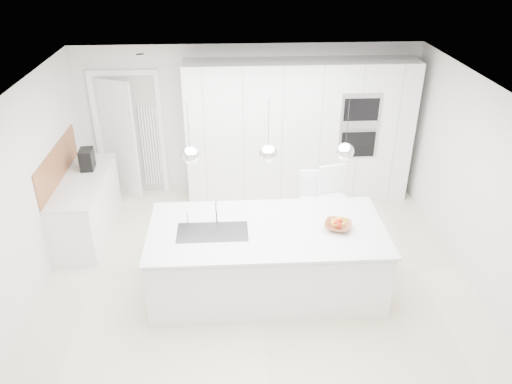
{
  "coord_description": "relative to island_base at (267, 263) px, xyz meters",
  "views": [
    {
      "loc": [
        -0.32,
        -5.28,
        4.12
      ],
      "look_at": [
        0.0,
        0.3,
        1.1
      ],
      "focal_mm": 35.0,
      "sensor_mm": 36.0,
      "label": 1
    }
  ],
  "objects": [
    {
      "name": "floor",
      "position": [
        -0.1,
        0.3,
        -0.43
      ],
      "size": [
        5.5,
        5.5,
        0.0
      ],
      "primitive_type": "plane",
      "color": "beige",
      "rests_on": "ground"
    },
    {
      "name": "wall_back",
      "position": [
        -0.1,
        2.8,
        0.82
      ],
      "size": [
        5.5,
        0.0,
        5.5
      ],
      "primitive_type": "plane",
      "rotation": [
        1.57,
        0.0,
        0.0
      ],
      "color": "silver",
      "rests_on": "ground"
    },
    {
      "name": "wall_left",
      "position": [
        -2.85,
        0.3,
        0.82
      ],
      "size": [
        0.0,
        5.0,
        5.0
      ],
      "primitive_type": "plane",
      "rotation": [
        1.57,
        0.0,
        1.57
      ],
      "color": "silver",
      "rests_on": "ground"
    },
    {
      "name": "ceiling",
      "position": [
        -0.1,
        0.3,
        2.07
      ],
      "size": [
        5.5,
        5.5,
        0.0
      ],
      "primitive_type": "plane",
      "rotation": [
        3.14,
        0.0,
        0.0
      ],
      "color": "white",
      "rests_on": "wall_back"
    },
    {
      "name": "tall_cabinets",
      "position": [
        0.7,
        2.5,
        0.72
      ],
      "size": [
        3.6,
        0.6,
        2.3
      ],
      "primitive_type": "cube",
      "color": "white",
      "rests_on": "floor"
    },
    {
      "name": "oven_stack",
      "position": [
        1.6,
        2.19,
        0.92
      ],
      "size": [
        0.62,
        0.04,
        1.05
      ],
      "primitive_type": null,
      "color": "#A5A5A8",
      "rests_on": "tall_cabinets"
    },
    {
      "name": "doorway_frame",
      "position": [
        -2.05,
        2.77,
        0.59
      ],
      "size": [
        1.11,
        0.08,
        2.13
      ],
      "primitive_type": null,
      "color": "white",
      "rests_on": "floor"
    },
    {
      "name": "hallway_door",
      "position": [
        -2.3,
        2.72,
        0.57
      ],
      "size": [
        0.76,
        0.38,
        2.0
      ],
      "primitive_type": "cube",
      "rotation": [
        0.0,
        0.0,
        -0.44
      ],
      "color": "white",
      "rests_on": "floor"
    },
    {
      "name": "radiator",
      "position": [
        -1.73,
        2.76,
        0.42
      ],
      "size": [
        0.32,
        0.04,
        1.4
      ],
      "primitive_type": null,
      "color": "white",
      "rests_on": "floor"
    },
    {
      "name": "left_base_cabinets",
      "position": [
        -2.55,
        1.5,
        0.0
      ],
      "size": [
        0.6,
        1.8,
        0.86
      ],
      "primitive_type": "cube",
      "color": "white",
      "rests_on": "floor"
    },
    {
      "name": "left_worktop",
      "position": [
        -2.55,
        1.5,
        0.45
      ],
      "size": [
        0.62,
        1.82,
        0.04
      ],
      "primitive_type": "cube",
      "color": "silver",
      "rests_on": "left_base_cabinets"
    },
    {
      "name": "oak_backsplash",
      "position": [
        -2.84,
        1.5,
        0.72
      ],
      "size": [
        0.02,
        1.8,
        0.5
      ],
      "primitive_type": "cube",
      "color": "#9B5C35",
      "rests_on": "wall_left"
    },
    {
      "name": "island_base",
      "position": [
        0.0,
        0.0,
        0.0
      ],
      "size": [
        2.8,
        1.2,
        0.86
      ],
      "primitive_type": "cube",
      "color": "white",
      "rests_on": "floor"
    },
    {
      "name": "island_worktop",
      "position": [
        0.0,
        0.05,
        0.45
      ],
      "size": [
        2.84,
        1.4,
        0.04
      ],
      "primitive_type": "cube",
      "color": "silver",
      "rests_on": "island_base"
    },
    {
      "name": "island_sink",
      "position": [
        -0.65,
        -0.0,
        0.39
      ],
      "size": [
        0.84,
        0.44,
        0.18
      ],
      "primitive_type": null,
      "color": "#3F3F42",
      "rests_on": "island_worktop"
    },
    {
      "name": "island_tap",
      "position": [
        -0.6,
        0.2,
        0.62
      ],
      "size": [
        0.02,
        0.02,
        0.3
      ],
      "primitive_type": "cylinder",
      "color": "white",
      "rests_on": "island_worktop"
    },
    {
      "name": "pendant_left",
      "position": [
        -0.85,
        -0.0,
        1.47
      ],
      "size": [
        0.2,
        0.2,
        0.2
      ],
      "primitive_type": "sphere",
      "color": "white",
      "rests_on": "ceiling"
    },
    {
      "name": "pendant_mid",
      "position": [
        -0.0,
        -0.0,
        1.47
      ],
      "size": [
        0.2,
        0.2,
        0.2
      ],
      "primitive_type": "sphere",
      "color": "white",
      "rests_on": "ceiling"
    },
    {
      "name": "pendant_right",
      "position": [
        0.85,
        -0.0,
        1.47
      ],
      "size": [
        0.2,
        0.2,
        0.2
      ],
      "primitive_type": "sphere",
      "color": "white",
      "rests_on": "ceiling"
    },
    {
      "name": "fruit_bowl",
      "position": [
        0.84,
        -0.01,
        0.51
      ],
      "size": [
        0.41,
        0.41,
        0.08
      ],
      "primitive_type": "imported",
      "rotation": [
        0.0,
        0.0,
        -0.37
      ],
      "color": "#9B5C35",
      "rests_on": "island_worktop"
    },
    {
      "name": "espresso_machine",
      "position": [
        -2.53,
        1.85,
        0.62
      ],
      "size": [
        0.2,
        0.3,
        0.31
      ],
      "primitive_type": "cube",
      "rotation": [
        0.0,
        0.0,
        0.07
      ],
      "color": "black",
      "rests_on": "left_worktop"
    },
    {
      "name": "bar_stool_left",
      "position": [
        0.71,
        0.96,
        0.13
      ],
      "size": [
        0.39,
        0.53,
        1.13
      ],
      "primitive_type": null,
      "rotation": [
        0.0,
        0.0,
        -0.04
      ],
      "color": "white",
      "rests_on": "floor"
    },
    {
      "name": "bar_stool_right",
      "position": [
        0.97,
        0.9,
        0.18
      ],
      "size": [
        0.52,
        0.63,
        1.22
      ],
      "primitive_type": null,
      "rotation": [
        0.0,
        0.0,
        0.22
      ],
      "color": "white",
      "rests_on": "floor"
    },
    {
      "name": "apple_a",
      "position": [
        0.84,
        -0.04,
        0.54
      ],
      "size": [
        0.08,
        0.08,
        0.08
      ],
      "primitive_type": "sphere",
      "color": "#B02811",
      "rests_on": "fruit_bowl"
    },
    {
      "name": "apple_b",
      "position": [
        0.81,
        0.05,
        0.54
      ],
      "size": [
        0.07,
        0.07,
        0.07
      ],
      "primitive_type": "sphere",
      "color": "#B02811",
      "rests_on": "fruit_bowl"
    },
    {
      "name": "apple_c",
      "position": [
        0.82,
        0.0,
        0.54
      ],
      "size": [
        0.07,
        0.07,
        0.07
      ],
      "primitive_type": "sphere",
      "color": "#B02811",
      "rests_on": "fruit_bowl"
    },
    {
      "name": "apple_extra_3",
      "position": [
        0.87,
        0.05,
        0.54
      ],
      "size": [
        0.07,
        0.07,
        0.07
      ],
      "primitive_type": "sphere",
      "color": "#B02811",
      "rests_on": "fruit_bowl"
    },
    {
      "name": "banana_bunch",
      "position": [
        0.85,
        -0.03,
        0.59
      ],
      "size": [
        0.23,
        0.17,
        0.21
      ],
      "primitive_type": "torus",
      "rotation": [
        1.22,
        0.0,
        0.35
      ],
      "color": "yellow",
      "rests_on": "fruit_bowl"
    }
  ]
}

